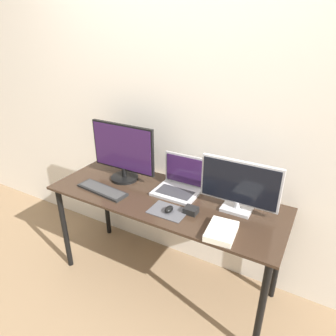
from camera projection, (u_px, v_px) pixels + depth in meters
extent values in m
plane|color=#8C7051|center=(144.00, 307.00, 2.11)|extent=(12.00, 12.00, 0.00)
cube|color=silver|center=(190.00, 112.00, 2.10)|extent=(7.00, 0.05, 2.50)
cube|color=#332319|center=(164.00, 198.00, 2.03)|extent=(1.62, 0.60, 0.02)
cylinder|color=black|center=(65.00, 228.00, 2.33)|extent=(0.04, 0.04, 0.73)
cylinder|color=black|center=(261.00, 311.00, 1.66)|extent=(0.04, 0.04, 0.73)
cylinder|color=black|center=(106.00, 200.00, 2.72)|extent=(0.04, 0.04, 0.73)
cylinder|color=black|center=(279.00, 257.00, 2.05)|extent=(0.04, 0.04, 0.73)
cylinder|color=black|center=(125.00, 178.00, 2.26)|extent=(0.21, 0.21, 0.02)
cylinder|color=black|center=(124.00, 172.00, 2.24)|extent=(0.04, 0.04, 0.07)
cube|color=black|center=(123.00, 147.00, 2.16)|extent=(0.52, 0.02, 0.35)
cube|color=#331947|center=(122.00, 148.00, 2.15)|extent=(0.49, 0.01, 0.33)
cube|color=#B2B2B7|center=(236.00, 209.00, 1.88)|extent=(0.18, 0.13, 0.02)
cylinder|color=#B2B2B7|center=(237.00, 205.00, 1.86)|extent=(0.04, 0.04, 0.05)
cube|color=#B2B2B7|center=(240.00, 183.00, 1.80)|extent=(0.49, 0.02, 0.28)
cube|color=black|center=(239.00, 184.00, 1.79)|extent=(0.47, 0.01, 0.26)
cube|color=#ADADB2|center=(176.00, 192.00, 2.07)|extent=(0.30, 0.23, 0.02)
cube|color=#2D2D33|center=(175.00, 192.00, 2.05)|extent=(0.25, 0.13, 0.00)
cube|color=#ADADB2|center=(184.00, 170.00, 2.11)|extent=(0.30, 0.01, 0.23)
cube|color=#331947|center=(184.00, 170.00, 2.10)|extent=(0.27, 0.01, 0.20)
cube|color=black|center=(102.00, 190.00, 2.10)|extent=(0.40, 0.16, 0.02)
cube|color=#383838|center=(102.00, 189.00, 2.09)|extent=(0.37, 0.13, 0.00)
cube|color=#47474C|center=(168.00, 211.00, 1.87)|extent=(0.23, 0.16, 0.00)
ellipsoid|color=black|center=(169.00, 209.00, 1.85)|extent=(0.05, 0.07, 0.04)
cube|color=silver|center=(221.00, 231.00, 1.66)|extent=(0.17, 0.22, 0.04)
cube|color=white|center=(221.00, 231.00, 1.66)|extent=(0.17, 0.22, 0.03)
cube|color=black|center=(191.00, 210.00, 1.84)|extent=(0.08, 0.07, 0.04)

